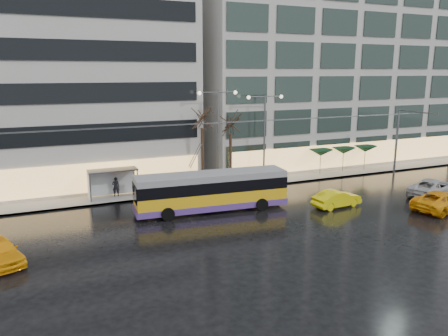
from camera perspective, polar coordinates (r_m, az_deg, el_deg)
ground at (r=32.23m, az=3.29°, el=-7.34°), size 140.00×140.00×0.00m
sidewalk at (r=45.28m, az=-2.33°, el=-1.39°), size 80.00×10.00×0.15m
kerb at (r=40.84m, az=0.15°, el=-2.92°), size 80.00×0.10×0.15m
building_left at (r=46.16m, az=-26.74°, el=11.47°), size 34.00×14.00×22.00m
building_right at (r=56.50m, az=12.44°, el=13.95°), size 32.00×14.00×25.00m
trolleybus at (r=34.77m, az=-1.63°, el=-3.20°), size 12.30×5.16×5.63m
catenary at (r=38.54m, az=-0.55°, el=2.52°), size 42.24×5.12×7.00m
bus_shelter at (r=39.18m, az=-14.91°, el=-1.16°), size 4.20×1.60×2.51m
street_lamp_near at (r=41.29m, az=-0.81°, el=5.62°), size 3.96×0.36×9.03m
street_lamp_far at (r=43.46m, az=5.32°, el=5.55°), size 3.96×0.36×8.53m
tree_a at (r=40.81m, az=-2.89°, el=7.08°), size 3.20×3.20×8.40m
tree_b at (r=42.19m, az=0.87°, el=6.33°), size 3.20×3.20×7.70m
parasol_a at (r=47.81m, az=12.53°, el=1.97°), size 2.50×2.50×2.65m
parasol_b at (r=49.61m, az=15.35°, el=2.20°), size 2.50×2.50×2.65m
parasol_c at (r=51.51m, az=17.97°, el=2.40°), size 2.50×2.50×2.65m
taxi_b at (r=37.13m, az=14.51°, el=-3.89°), size 4.41×1.93×1.41m
taxi_c at (r=39.26m, az=26.59°, el=-3.84°), size 6.01×3.63×1.56m
sedan_silver at (r=43.19m, az=25.64°, el=-2.31°), size 6.41×4.58×1.62m
pedestrian_a at (r=39.45m, az=-13.99°, el=-1.58°), size 1.02×1.04×2.19m
pedestrian_b at (r=39.02m, az=-10.96°, el=-2.31°), size 1.19×1.15×1.93m
pedestrian_c at (r=40.33m, az=-15.09°, el=-1.80°), size 1.27×0.98×2.11m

